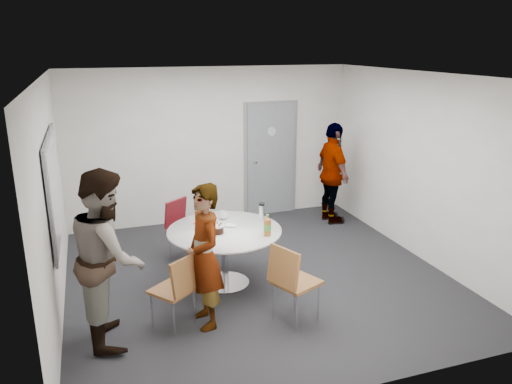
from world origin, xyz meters
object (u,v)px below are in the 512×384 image
object	(u,v)px
person_right	(333,174)
person_left	(108,256)
chair_near_right	(291,277)
chair_far	(182,223)
door	(270,159)
person_main	(204,257)
chair_near_left	(178,285)
whiteboard	(55,187)
table	(226,237)

from	to	relation	value
person_right	person_left	bearing A→B (deg)	123.81
chair_near_right	person_right	world-z (taller)	person_right
chair_near_right	person_left	xyz separation A→B (m)	(-1.91, 0.37, 0.36)
chair_far	person_right	bearing A→B (deg)	158.36
door	person_main	bearing A→B (deg)	-120.92
chair_near_left	person_right	xyz separation A→B (m)	(3.20, 2.58, 0.36)
whiteboard	chair_near_right	bearing A→B (deg)	-30.61
whiteboard	person_left	xyz separation A→B (m)	(0.51, -1.06, -0.51)
whiteboard	chair_near_right	distance (m)	2.95
chair_far	person_left	xyz separation A→B (m)	(-1.10, -1.81, 0.40)
whiteboard	person_left	bearing A→B (deg)	-64.26
whiteboard	person_right	xyz separation A→B (m)	(4.41, 1.45, -0.56)
door	table	distance (m)	3.00
whiteboard	chair_far	size ratio (longest dim) A/B	2.13
table	person_main	world-z (taller)	person_main
whiteboard	door	bearing A→B (deg)	32.66
door	chair_near_left	distance (m)	4.17
chair_near_left	person_right	distance (m)	4.13
chair_near_right	person_right	bearing A→B (deg)	121.61
person_left	chair_far	bearing A→B (deg)	-31.10
door	chair_near_left	world-z (taller)	door
door	table	size ratio (longest dim) A/B	1.44
table	person_main	distance (m)	1.01
door	person_main	distance (m)	3.98
person_main	person_left	xyz separation A→B (m)	(-1.01, 0.07, 0.12)
door	person_main	world-z (taller)	door
door	person_left	world-z (taller)	door
door	chair_far	xyz separation A→B (m)	(-1.95, -1.53, -0.48)
table	person_right	xyz separation A→B (m)	(2.41, 1.71, 0.23)
person_right	chair_far	bearing A→B (deg)	105.01
person_left	whiteboard	bearing A→B (deg)	25.79
chair_near_left	person_right	size ratio (longest dim) A/B	0.49
door	chair_far	distance (m)	2.53
door	person_left	xyz separation A→B (m)	(-3.05, -3.34, -0.08)
person_right	table	bearing A→B (deg)	126.47
door	chair_near_left	size ratio (longest dim) A/B	2.44
chair_near_right	person_left	world-z (taller)	person_left
person_left	chair_near_right	bearing A→B (deg)	-101.01
table	door	bearing A→B (deg)	58.54
person_main	table	bearing A→B (deg)	144.32
whiteboard	person_left	size ratio (longest dim) A/B	1.01
door	chair_near_right	bearing A→B (deg)	-107.03
chair_far	chair_near_left	bearing A→B (deg)	42.53
door	chair_near_right	distance (m)	3.91
person_left	person_right	world-z (taller)	person_left
whiteboard	chair_near_left	world-z (taller)	whiteboard
table	chair_near_left	distance (m)	1.18
chair_far	person_left	bearing A→B (deg)	23.23
person_right	whiteboard	bearing A→B (deg)	109.26
door	person_main	size ratio (longest dim) A/B	1.28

